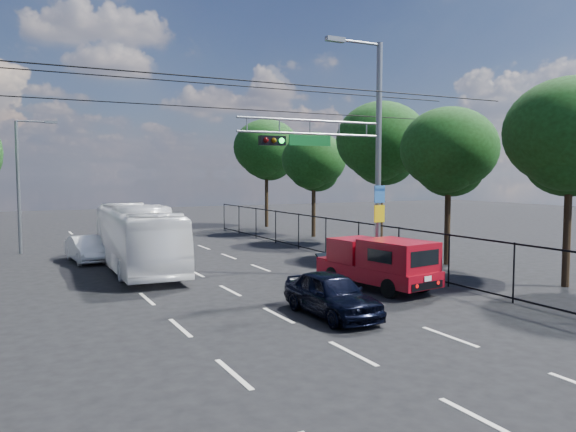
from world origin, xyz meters
TOP-DOWN VIEW (x-y plane):
  - ground at (0.00, 0.00)m, footprint 120.00×120.00m
  - lane_markings at (-0.00, 14.00)m, footprint 6.12×38.00m
  - signal_mast at (5.28, 7.99)m, footprint 6.43×0.39m
  - streetlight_left at (-6.33, 22.00)m, footprint 2.09×0.22m
  - utility_wires at (0.00, 8.83)m, footprint 22.00×5.04m
  - fence_right at (7.60, 12.17)m, footprint 0.06×34.03m
  - tree_right_a at (11.52, 3.02)m, footprint 4.80×4.80m
  - tree_right_b at (11.22, 9.02)m, footprint 4.50×4.50m
  - tree_right_c at (11.82, 15.02)m, footprint 5.10×5.10m
  - tree_right_d at (11.42, 22.02)m, footprint 4.32×4.32m
  - tree_right_e at (11.62, 30.02)m, footprint 5.28×5.28m
  - red_pickup at (5.01, 5.89)m, footprint 2.53×5.23m
  - navy_hatchback at (1.39, 3.22)m, footprint 1.57×3.88m
  - white_bus at (-2.00, 14.16)m, footprint 2.80×10.32m
  - white_van at (-3.74, 17.50)m, footprint 1.68×3.85m

SIDE VIEW (x-z plane):
  - ground at x=0.00m, z-range 0.00..0.00m
  - lane_markings at x=0.00m, z-range 0.00..0.01m
  - white_van at x=-3.74m, z-range 0.00..1.23m
  - navy_hatchback at x=1.39m, z-range 0.00..1.32m
  - red_pickup at x=5.01m, z-range 0.06..1.94m
  - fence_right at x=7.60m, z-range 0.03..2.03m
  - white_bus at x=-2.00m, z-range 0.00..2.85m
  - streetlight_left at x=-6.33m, z-range 0.40..7.48m
  - tree_right_d at x=11.42m, z-range 1.34..8.36m
  - tree_right_b at x=11.22m, z-range 1.40..8.71m
  - signal_mast at x=5.28m, z-range 0.49..9.99m
  - tree_right_a at x=11.52m, z-range 1.50..9.30m
  - tree_right_c at x=11.82m, z-range 1.59..9.88m
  - tree_right_e at x=11.62m, z-range 1.65..10.23m
  - utility_wires at x=0.00m, z-range 6.86..7.60m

